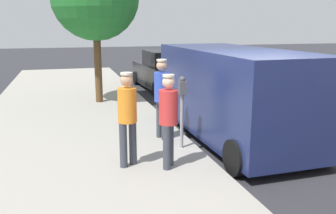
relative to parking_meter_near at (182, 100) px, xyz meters
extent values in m
plane|color=#2D2D33|center=(-1.35, 0.69, -1.18)|extent=(80.00, 80.00, 0.00)
cube|color=#9E998E|center=(2.15, 0.69, -1.11)|extent=(5.00, 32.00, 0.15)
cylinder|color=gray|center=(0.00, 0.00, -0.46)|extent=(0.07, 0.07, 1.15)
cube|color=#4C4C51|center=(0.00, 0.00, 0.26)|extent=(0.14, 0.18, 0.28)
sphere|color=#47474C|center=(0.00, 0.00, 0.43)|extent=(0.12, 0.12, 0.12)
cylinder|color=#383D47|center=(1.35, 0.74, -0.62)|extent=(0.14, 0.14, 0.83)
cylinder|color=#383D47|center=(1.16, 0.63, -0.62)|extent=(0.14, 0.14, 0.83)
cylinder|color=orange|center=(1.25, 0.68, 0.11)|extent=(0.34, 0.34, 0.62)
sphere|color=tan|center=(1.25, 0.68, 0.57)|extent=(0.23, 0.23, 0.23)
cylinder|color=silver|center=(1.25, 0.68, 0.68)|extent=(0.21, 0.21, 0.04)
cylinder|color=#383D47|center=(0.62, 1.05, -0.62)|extent=(0.14, 0.14, 0.82)
cylinder|color=#383D47|center=(0.51, 0.86, -0.62)|extent=(0.14, 0.14, 0.82)
cylinder|color=red|center=(0.57, 0.96, 0.09)|extent=(0.34, 0.34, 0.61)
sphere|color=beige|center=(0.57, 0.96, 0.54)|extent=(0.22, 0.22, 0.22)
cylinder|color=silver|center=(0.57, 0.96, 0.65)|extent=(0.21, 0.21, 0.04)
cylinder|color=#383D47|center=(0.27, -0.84, -0.60)|extent=(0.14, 0.14, 0.87)
cylinder|color=#383D47|center=(0.20, -0.63, -0.60)|extent=(0.14, 0.14, 0.87)
cylinder|color=blue|center=(0.23, -0.73, 0.16)|extent=(0.34, 0.34, 0.65)
sphere|color=tan|center=(0.23, -0.73, 0.64)|extent=(0.24, 0.24, 0.24)
cylinder|color=silver|center=(0.23, -0.73, 0.76)|extent=(0.22, 0.22, 0.04)
cube|color=navy|center=(-1.50, -0.74, -0.01)|extent=(2.12, 5.25, 1.96)
cube|color=black|center=(-1.44, -3.19, 0.38)|extent=(1.84, 0.12, 0.88)
cylinder|color=black|center=(-0.50, -2.77, -0.84)|extent=(0.24, 0.68, 0.68)
cylinder|color=black|center=(-2.40, -2.81, -0.84)|extent=(0.24, 0.68, 0.68)
cylinder|color=black|center=(-0.60, 1.33, -0.84)|extent=(0.24, 0.68, 0.68)
cylinder|color=black|center=(-2.50, 1.29, -0.84)|extent=(0.24, 0.68, 0.68)
cube|color=black|center=(-1.80, -7.76, -0.57)|extent=(1.99, 4.47, 0.89)
cube|color=black|center=(-1.81, -7.54, 0.17)|extent=(1.68, 2.04, 0.60)
cylinder|color=black|center=(-0.87, -9.38, -0.88)|extent=(0.24, 0.61, 0.60)
cylinder|color=black|center=(-2.59, -9.44, -0.88)|extent=(0.24, 0.61, 0.60)
cylinder|color=black|center=(-1.01, -6.08, -0.88)|extent=(0.24, 0.61, 0.60)
cylinder|color=black|center=(-2.72, -6.15, -0.88)|extent=(0.24, 0.61, 0.60)
cylinder|color=brown|center=(1.21, -5.25, 0.19)|extent=(0.24, 0.24, 2.45)
camera|label=1|loc=(2.29, 6.93, 1.51)|focal=38.66mm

